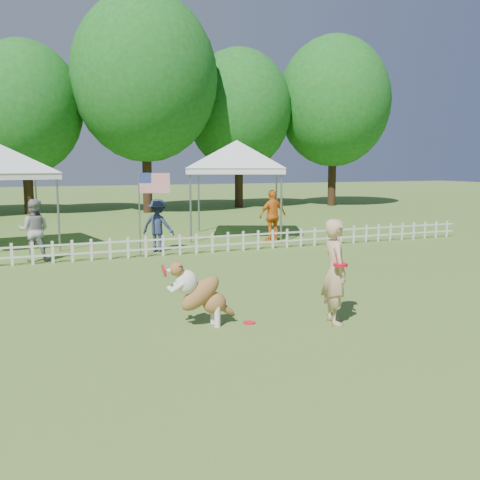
{
  "coord_description": "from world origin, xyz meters",
  "views": [
    {
      "loc": [
        -3.51,
        -7.83,
        2.61
      ],
      "look_at": [
        0.57,
        2.0,
        1.1
      ],
      "focal_mm": 40.0,
      "sensor_mm": 36.0,
      "label": 1
    }
  ],
  "objects_px": {
    "canopy_tent_right": "(237,190)",
    "flag_pole": "(139,214)",
    "handler": "(335,272)",
    "spectator_a": "(34,230)",
    "spectator_b": "(158,225)",
    "dog": "(202,293)",
    "frisbee_on_turf": "(249,323)",
    "spectator_c": "(273,216)"
  },
  "relations": [
    {
      "from": "dog",
      "to": "spectator_c",
      "type": "bearing_deg",
      "value": 58.55
    },
    {
      "from": "handler",
      "to": "flag_pole",
      "type": "height_order",
      "value": "flag_pole"
    },
    {
      "from": "handler",
      "to": "spectator_c",
      "type": "relative_size",
      "value": 0.99
    },
    {
      "from": "frisbee_on_turf",
      "to": "spectator_b",
      "type": "relative_size",
      "value": 0.13
    },
    {
      "from": "frisbee_on_turf",
      "to": "spectator_c",
      "type": "xyz_separation_m",
      "value": [
        4.54,
        8.43,
        0.87
      ]
    },
    {
      "from": "canopy_tent_right",
      "to": "spectator_c",
      "type": "distance_m",
      "value": 1.87
    },
    {
      "from": "frisbee_on_turf",
      "to": "flag_pole",
      "type": "height_order",
      "value": "flag_pole"
    },
    {
      "from": "dog",
      "to": "frisbee_on_turf",
      "type": "relative_size",
      "value": 5.32
    },
    {
      "from": "spectator_a",
      "to": "spectator_b",
      "type": "distance_m",
      "value": 3.5
    },
    {
      "from": "spectator_a",
      "to": "flag_pole",
      "type": "bearing_deg",
      "value": -173.39
    },
    {
      "from": "flag_pole",
      "to": "spectator_b",
      "type": "height_order",
      "value": "flag_pole"
    },
    {
      "from": "canopy_tent_right",
      "to": "spectator_a",
      "type": "bearing_deg",
      "value": -137.15
    },
    {
      "from": "spectator_c",
      "to": "handler",
      "type": "bearing_deg",
      "value": 63.03
    },
    {
      "from": "frisbee_on_turf",
      "to": "canopy_tent_right",
      "type": "xyz_separation_m",
      "value": [
        3.84,
        9.96,
        1.68
      ]
    },
    {
      "from": "spectator_b",
      "to": "canopy_tent_right",
      "type": "bearing_deg",
      "value": -106.83
    },
    {
      "from": "dog",
      "to": "frisbee_on_turf",
      "type": "bearing_deg",
      "value": -7.4
    },
    {
      "from": "spectator_a",
      "to": "spectator_b",
      "type": "relative_size",
      "value": 1.06
    },
    {
      "from": "flag_pole",
      "to": "spectator_a",
      "type": "bearing_deg",
      "value": -173.05
    },
    {
      "from": "canopy_tent_right",
      "to": "flag_pole",
      "type": "xyz_separation_m",
      "value": [
        -4.11,
        -2.78,
        -0.48
      ]
    },
    {
      "from": "handler",
      "to": "spectator_a",
      "type": "bearing_deg",
      "value": 42.97
    },
    {
      "from": "dog",
      "to": "spectator_a",
      "type": "relative_size",
      "value": 0.66
    },
    {
      "from": "handler",
      "to": "spectator_b",
      "type": "distance_m",
      "value": 8.39
    },
    {
      "from": "handler",
      "to": "canopy_tent_right",
      "type": "xyz_separation_m",
      "value": [
        2.53,
        10.48,
        0.83
      ]
    },
    {
      "from": "canopy_tent_right",
      "to": "handler",
      "type": "bearing_deg",
      "value": -80.3
    },
    {
      "from": "handler",
      "to": "spectator_c",
      "type": "height_order",
      "value": "spectator_c"
    },
    {
      "from": "frisbee_on_turf",
      "to": "spectator_a",
      "type": "relative_size",
      "value": 0.12
    },
    {
      "from": "dog",
      "to": "spectator_b",
      "type": "distance_m",
      "value": 7.79
    },
    {
      "from": "handler",
      "to": "spectator_a",
      "type": "height_order",
      "value": "handler"
    },
    {
      "from": "canopy_tent_right",
      "to": "flag_pole",
      "type": "relative_size",
      "value": 1.4
    },
    {
      "from": "handler",
      "to": "spectator_a",
      "type": "relative_size",
      "value": 1.03
    },
    {
      "from": "spectator_a",
      "to": "spectator_b",
      "type": "xyz_separation_m",
      "value": [
        3.48,
        0.32,
        -0.05
      ]
    },
    {
      "from": "frisbee_on_turf",
      "to": "flag_pole",
      "type": "distance_m",
      "value": 7.28
    },
    {
      "from": "dog",
      "to": "spectator_c",
      "type": "xyz_separation_m",
      "value": [
        5.33,
        8.31,
        0.32
      ]
    },
    {
      "from": "flag_pole",
      "to": "spectator_c",
      "type": "relative_size",
      "value": 1.38
    },
    {
      "from": "flag_pole",
      "to": "spectator_a",
      "type": "height_order",
      "value": "flag_pole"
    },
    {
      "from": "spectator_b",
      "to": "frisbee_on_turf",
      "type": "bearing_deg",
      "value": 128.25
    },
    {
      "from": "spectator_c",
      "to": "spectator_a",
      "type": "bearing_deg",
      "value": -0.13
    },
    {
      "from": "flag_pole",
      "to": "frisbee_on_turf",
      "type": "bearing_deg",
      "value": -74.36
    },
    {
      "from": "spectator_a",
      "to": "spectator_c",
      "type": "bearing_deg",
      "value": -159.91
    },
    {
      "from": "canopy_tent_right",
      "to": "spectator_b",
      "type": "bearing_deg",
      "value": -124.76
    },
    {
      "from": "dog",
      "to": "frisbee_on_turf",
      "type": "height_order",
      "value": "dog"
    },
    {
      "from": "spectator_b",
      "to": "spectator_c",
      "type": "xyz_separation_m",
      "value": [
        4.14,
        0.62,
        0.09
      ]
    }
  ]
}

